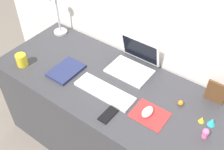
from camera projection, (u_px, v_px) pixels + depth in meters
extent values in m
plane|color=slate|center=(111.00, 145.00, 2.30)|extent=(6.00, 6.00, 0.00)
cube|color=silver|center=(140.00, 62.00, 2.07)|extent=(2.87, 0.05, 1.35)
cube|color=#38383D|center=(111.00, 118.00, 2.05)|extent=(1.67, 0.69, 0.74)
cube|color=white|center=(129.00, 71.00, 1.88)|extent=(0.30, 0.21, 0.01)
cube|color=white|center=(140.00, 50.00, 1.89)|extent=(0.30, 0.06, 0.20)
cube|color=black|center=(140.00, 50.00, 1.88)|extent=(0.27, 0.04, 0.17)
cube|color=white|center=(105.00, 91.00, 1.73)|extent=(0.41, 0.13, 0.02)
cube|color=red|center=(150.00, 115.00, 1.60)|extent=(0.21, 0.17, 0.00)
ellipsoid|color=white|center=(147.00, 112.00, 1.60)|extent=(0.06, 0.10, 0.03)
cube|color=black|center=(108.00, 115.00, 1.60)|extent=(0.07, 0.13, 0.01)
cylinder|color=#B7B7BC|center=(61.00, 32.00, 2.24)|extent=(0.11, 0.11, 0.02)
cylinder|color=#B7B7BC|center=(58.00, 15.00, 2.13)|extent=(0.01, 0.01, 0.30)
cube|color=navy|center=(66.00, 70.00, 1.88)|extent=(0.17, 0.24, 0.02)
cube|color=brown|center=(216.00, 92.00, 1.64)|extent=(0.12, 0.02, 0.15)
cylinder|color=yellow|center=(22.00, 60.00, 1.91)|extent=(0.08, 0.08, 0.09)
cylinder|color=pink|center=(205.00, 135.00, 1.48)|extent=(0.03, 0.03, 0.03)
sphere|color=pink|center=(206.00, 132.00, 1.46)|extent=(0.04, 0.04, 0.04)
cone|color=yellow|center=(202.00, 119.00, 1.56)|extent=(0.04, 0.04, 0.04)
cone|color=#28B7CC|center=(212.00, 122.00, 1.54)|extent=(0.05, 0.05, 0.05)
ellipsoid|color=orange|center=(181.00, 103.00, 1.65)|extent=(0.03, 0.03, 0.04)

